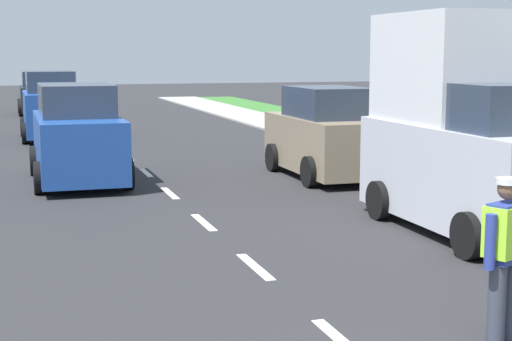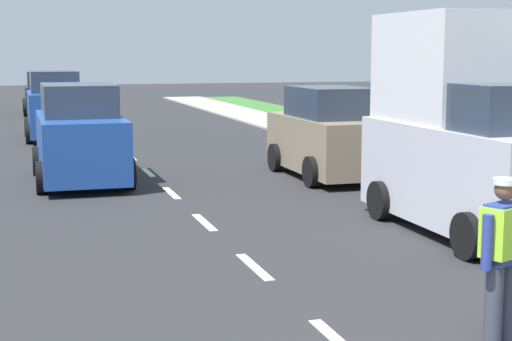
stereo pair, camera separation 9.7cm
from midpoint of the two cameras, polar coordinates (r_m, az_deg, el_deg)
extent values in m
plane|color=#28282B|center=(25.79, -9.78, 1.84)|extent=(96.00, 96.00, 0.00)
cube|color=silver|center=(10.99, 0.13, -6.85)|extent=(0.14, 1.40, 0.01)
cube|color=silver|center=(13.81, -3.49, -3.69)|extent=(0.14, 1.40, 0.01)
cube|color=silver|center=(16.69, -5.86, -1.61)|extent=(0.14, 1.40, 0.01)
cube|color=silver|center=(19.60, -7.52, -0.14)|extent=(0.14, 1.40, 0.01)
cube|color=silver|center=(22.54, -8.75, 0.95)|extent=(0.14, 1.40, 0.01)
cube|color=silver|center=(25.50, -9.70, 1.78)|extent=(0.14, 1.40, 0.01)
cube|color=silver|center=(28.46, -10.45, 2.44)|extent=(0.14, 1.40, 0.01)
cube|color=silver|center=(31.43, -11.06, 2.98)|extent=(0.14, 1.40, 0.01)
cube|color=silver|center=(34.40, -11.56, 3.42)|extent=(0.14, 1.40, 0.01)
cube|color=silver|center=(37.38, -11.99, 3.79)|extent=(0.14, 1.40, 0.01)
cube|color=silver|center=(40.37, -12.35, 4.11)|extent=(0.14, 1.40, 0.01)
cube|color=silver|center=(43.35, -12.66, 4.39)|extent=(0.14, 1.40, 0.01)
cube|color=silver|center=(46.34, -12.93, 4.62)|extent=(0.14, 1.40, 0.01)
cube|color=silver|center=(49.33, -13.17, 4.83)|extent=(0.14, 1.40, 0.01)
cube|color=silver|center=(52.32, -13.39, 5.02)|extent=(0.14, 1.40, 0.01)
cylinder|color=#383D4C|center=(8.44, 16.84, -9.10)|extent=(0.18, 0.18, 0.82)
cylinder|color=#383D4C|center=(8.64, 17.71, -8.74)|extent=(0.18, 0.18, 0.82)
cube|color=navy|center=(8.36, 17.49, -4.26)|extent=(0.46, 0.38, 0.60)
cube|color=#A5EA33|center=(8.35, 17.50, -4.13)|extent=(0.53, 0.44, 0.51)
cylinder|color=navy|center=(8.14, 16.43, -4.91)|extent=(0.11, 0.11, 0.55)
sphere|color=brown|center=(8.28, 17.62, -1.28)|extent=(0.22, 0.22, 0.22)
cylinder|color=silver|center=(8.26, 17.65, -0.74)|extent=(0.26, 0.26, 0.06)
cylinder|color=#2347B7|center=(8.82, 17.79, -8.11)|extent=(0.26, 0.26, 0.26)
cube|color=silver|center=(13.28, 15.53, -0.29)|extent=(1.90, 4.60, 1.56)
cube|color=#2D3847|center=(12.49, 17.70, 4.31)|extent=(1.67, 1.61, 0.70)
cube|color=silver|center=(13.82, 14.02, 7.10)|extent=(1.81, 2.53, 1.80)
cylinder|color=black|center=(14.14, 9.01, -2.11)|extent=(0.22, 0.68, 0.68)
cylinder|color=black|center=(15.08, 15.68, -1.67)|extent=(0.22, 0.68, 0.68)
cylinder|color=black|center=(11.69, 15.09, -4.52)|extent=(0.22, 0.68, 0.68)
cube|color=#1E4799|center=(27.71, -13.97, 3.98)|extent=(1.73, 3.91, 1.39)
cube|color=#2D3847|center=(27.75, -14.06, 6.15)|extent=(1.52, 2.15, 0.70)
cylinder|color=black|center=(26.61, -11.89, 2.72)|extent=(0.22, 0.68, 0.68)
cylinder|color=black|center=(26.52, -15.71, 2.57)|extent=(0.22, 0.68, 0.68)
cylinder|color=black|center=(29.01, -12.31, 3.17)|extent=(0.22, 0.68, 0.68)
cylinder|color=black|center=(28.93, -15.81, 3.03)|extent=(0.22, 0.68, 0.68)
cube|color=gray|center=(18.73, 5.24, 1.93)|extent=(1.67, 4.05, 1.22)
cube|color=#2D3847|center=(18.56, 5.40, 4.85)|extent=(1.47, 2.23, 0.70)
cylinder|color=black|center=(19.67, 1.55, 0.94)|extent=(0.22, 0.68, 0.68)
cylinder|color=black|center=(20.26, 6.14, 1.12)|extent=(0.22, 0.68, 0.68)
cylinder|color=black|center=(17.32, 4.15, -0.10)|extent=(0.22, 0.68, 0.68)
cylinder|color=black|center=(18.00, 9.24, 0.14)|extent=(0.22, 0.68, 0.68)
cube|color=black|center=(39.23, -14.70, 4.99)|extent=(1.75, 3.87, 1.11)
cube|color=#2D3847|center=(39.29, -14.75, 6.31)|extent=(1.54, 2.13, 0.70)
cylinder|color=black|center=(38.10, -13.26, 4.34)|extent=(0.22, 0.68, 0.68)
cylinder|color=black|center=(38.04, -15.96, 4.24)|extent=(0.22, 0.68, 0.68)
cylinder|color=black|center=(40.50, -13.47, 4.56)|extent=(0.22, 0.68, 0.68)
cylinder|color=black|center=(40.43, -16.01, 4.46)|extent=(0.22, 0.68, 0.68)
cube|color=#1E4799|center=(18.38, -12.23, 1.78)|extent=(1.77, 4.31, 1.31)
cube|color=#2D3847|center=(18.40, -12.36, 4.93)|extent=(1.55, 2.37, 0.70)
cylinder|color=black|center=(17.22, -8.83, -0.23)|extent=(0.22, 0.68, 0.68)
cylinder|color=black|center=(17.07, -14.84, -0.49)|extent=(0.22, 0.68, 0.68)
cylinder|color=black|center=(19.84, -9.90, 0.88)|extent=(0.22, 0.68, 0.68)
cylinder|color=black|center=(19.71, -15.12, 0.67)|extent=(0.22, 0.68, 0.68)
camera|label=1|loc=(0.05, -89.77, 0.03)|focal=56.33mm
camera|label=2|loc=(0.05, 90.23, -0.03)|focal=56.33mm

